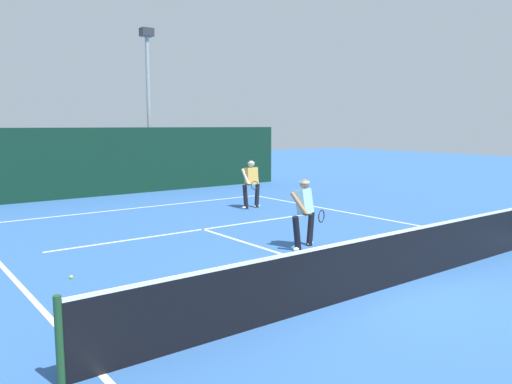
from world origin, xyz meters
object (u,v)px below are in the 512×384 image
player_far (251,182)px  tennis_ball_extra (393,244)px  light_pole (148,91)px  player_near (304,210)px  tennis_ball (71,277)px

player_far → tennis_ball_extra: (-0.57, -6.49, -0.89)m
light_pole → player_far: bearing=-87.7°
player_far → light_pole: bearing=-87.1°
player_near → light_pole: (2.16, 12.80, 3.51)m
player_far → tennis_ball: bearing=31.3°
tennis_ball_extra → light_pole: light_pole is taller
player_near → tennis_ball_extra: size_ratio=24.93×
tennis_ball_extra → light_pole: bearing=88.9°
player_near → player_far: 5.92m
player_near → light_pole: light_pole is taller
player_far → tennis_ball: player_far is taller
player_near → tennis_ball: bearing=-29.2°
tennis_ball → tennis_ball_extra: same height
light_pole → tennis_ball: bearing=-121.5°
player_near → player_far: size_ratio=0.99×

